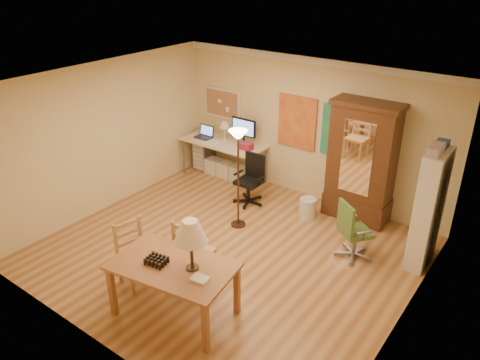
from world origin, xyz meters
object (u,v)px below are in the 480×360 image
Objects in this scene: computer_desk at (226,156)px; bookshelf at (428,210)px; dining_table at (179,256)px; office_chair_green at (353,242)px; armoire at (361,170)px; office_chair_black at (250,190)px.

computer_desk is 4.33m from bookshelf.
dining_table reaches higher than office_chair_green.
bookshelf reaches higher than office_chair_green.
armoire is 1.17× the size of bookshelf.
office_chair_black is (1.04, -0.61, -0.24)m from computer_desk.
armoire reaches higher than office_chair_green.
office_chair_green is at bearing -18.50° from computer_desk.
computer_desk is 2.94m from armoire.
office_chair_black is 2.10m from armoire.
dining_table is 4.27m from computer_desk.
computer_desk is 1.23m from office_chair_black.
office_chair_black is 0.45× the size of armoire.
computer_desk is 0.83× the size of armoire.
dining_table is at bearing -125.00° from bookshelf.
armoire is at bearing 20.24° from office_chair_black.
bookshelf is (3.23, -0.01, 0.66)m from office_chair_black.
office_chair_black is at bearing 167.52° from office_chair_green.
office_chair_green is at bearing -68.94° from armoire.
bookshelf reaches higher than dining_table.
office_chair_green is at bearing -12.48° from office_chair_black.
computer_desk is at bearing 171.69° from bookshelf.
office_chair_green is 1.46m from armoire.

